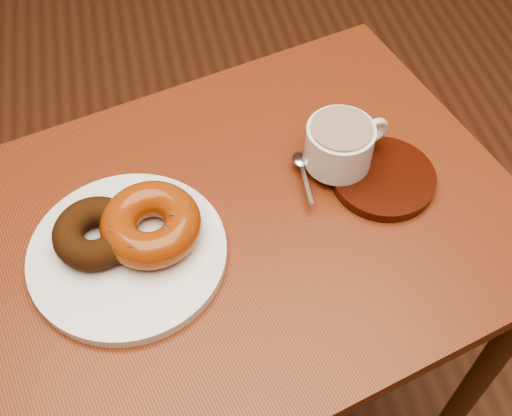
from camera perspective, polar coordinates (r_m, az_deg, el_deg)
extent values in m
cube|color=brown|center=(0.83, -1.34, -1.62)|extent=(0.83, 0.70, 0.03)
cylinder|color=#4A2915|center=(1.16, 19.41, -13.78)|extent=(0.04, 0.04, 0.65)
cylinder|color=#4A2915|center=(1.23, -19.96, -8.25)|extent=(0.04, 0.04, 0.65)
cylinder|color=#4A2915|center=(1.33, 7.13, 2.47)|extent=(0.04, 0.04, 0.65)
cylinder|color=white|center=(0.80, -11.32, -3.98)|extent=(0.34, 0.34, 0.01)
torus|color=#361B0A|center=(0.79, -14.10, -2.16)|extent=(0.13, 0.13, 0.04)
torus|color=#983E10|center=(0.78, -9.32, -1.43)|extent=(0.15, 0.15, 0.05)
cube|color=#522C1B|center=(0.77, -6.65, -0.09)|extent=(0.01, 0.01, 0.00)
cube|color=#522C1B|center=(0.78, -7.07, 0.78)|extent=(0.01, 0.01, 0.00)
cube|color=#522C1B|center=(0.79, -7.89, 1.40)|extent=(0.01, 0.01, 0.00)
cube|color=#522C1B|center=(0.79, -8.97, 1.67)|extent=(0.01, 0.01, 0.00)
cube|color=#522C1B|center=(0.79, -10.13, 1.56)|extent=(0.01, 0.01, 0.00)
cube|color=#522C1B|center=(0.79, -11.19, 1.09)|extent=(0.01, 0.01, 0.00)
cube|color=#522C1B|center=(0.78, -11.98, 0.33)|extent=(0.01, 0.01, 0.00)
cube|color=#522C1B|center=(0.77, -12.36, -0.61)|extent=(0.01, 0.01, 0.00)
cube|color=#522C1B|center=(0.76, -12.25, -1.56)|extent=(0.01, 0.01, 0.00)
cube|color=#522C1B|center=(0.76, -11.66, -2.37)|extent=(0.01, 0.01, 0.00)
cube|color=#522C1B|center=(0.75, -10.68, -2.88)|extent=(0.01, 0.01, 0.00)
cube|color=#522C1B|center=(0.74, -9.47, -2.99)|extent=(0.01, 0.01, 0.00)
cube|color=#522C1B|center=(0.75, -8.27, -2.67)|extent=(0.01, 0.01, 0.00)
cube|color=#522C1B|center=(0.75, -7.29, -1.98)|extent=(0.01, 0.01, 0.00)
cube|color=#522C1B|center=(0.76, -6.73, -1.06)|extent=(0.01, 0.01, 0.00)
cylinder|color=#350F07|center=(0.87, 11.25, 2.64)|extent=(0.14, 0.14, 0.01)
cylinder|color=white|center=(0.85, 7.41, 5.55)|extent=(0.09, 0.09, 0.06)
cylinder|color=#522B1C|center=(0.83, 7.63, 7.02)|extent=(0.08, 0.08, 0.00)
torus|color=white|center=(0.87, 10.44, 6.76)|extent=(0.04, 0.02, 0.04)
ellipsoid|color=silver|center=(0.87, 3.90, 4.37)|extent=(0.02, 0.03, 0.01)
cube|color=silver|center=(0.84, 4.46, 2.28)|extent=(0.01, 0.07, 0.00)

